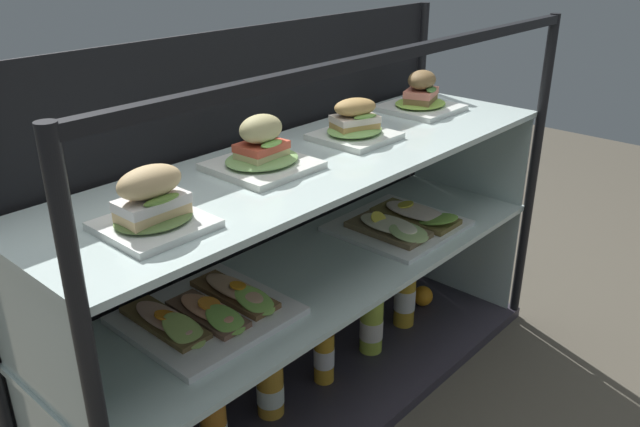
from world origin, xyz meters
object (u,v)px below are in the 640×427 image
at_px(juice_bottle_front_middle, 270,385).
at_px(juice_bottle_front_right_end, 214,427).
at_px(plated_roll_sandwich_mid_right, 152,206).
at_px(juice_bottle_near_post, 373,325).
at_px(juice_bottle_back_right, 324,355).
at_px(plated_roll_sandwich_near_left_corner, 421,97).
at_px(plated_roll_sandwich_far_left, 355,125).
at_px(open_sandwich_tray_left_of_center, 208,312).
at_px(juice_bottle_back_left, 405,296).
at_px(orange_fruit_beside_bottles, 423,296).
at_px(plated_roll_sandwich_left_of_center, 262,152).
at_px(open_sandwich_tray_right_of_center, 403,223).

bearing_deg(juice_bottle_front_middle, juice_bottle_front_right_end, -178.29).
distance_m(plated_roll_sandwich_mid_right, juice_bottle_near_post, 0.97).
bearing_deg(juice_bottle_back_right, plated_roll_sandwich_mid_right, -173.21).
height_order(plated_roll_sandwich_near_left_corner, juice_bottle_front_right_end, plated_roll_sandwich_near_left_corner).
xyz_separation_m(plated_roll_sandwich_far_left, open_sandwich_tray_left_of_center, (-0.50, 0.00, -0.32)).
bearing_deg(open_sandwich_tray_left_of_center, juice_bottle_back_left, -1.16).
bearing_deg(juice_bottle_back_left, open_sandwich_tray_left_of_center, 178.84).
distance_m(open_sandwich_tray_left_of_center, orange_fruit_beside_bottles, 0.97).
relative_size(plated_roll_sandwich_left_of_center, orange_fruit_beside_bottles, 3.06).
height_order(open_sandwich_tray_right_of_center, juice_bottle_back_right, open_sandwich_tray_right_of_center).
xyz_separation_m(plated_roll_sandwich_mid_right, juice_bottle_back_left, (0.92, 0.06, -0.63)).
distance_m(juice_bottle_front_right_end, juice_bottle_near_post, 0.59).
xyz_separation_m(plated_roll_sandwich_mid_right, orange_fruit_beside_bottles, (1.05, 0.08, -0.69)).
xyz_separation_m(juice_bottle_front_right_end, juice_bottle_back_left, (0.77, -0.01, 0.02)).
distance_m(plated_roll_sandwich_left_of_center, plated_roll_sandwich_far_left, 0.31).
bearing_deg(open_sandwich_tray_right_of_center, juice_bottle_front_middle, 174.59).
xyz_separation_m(plated_roll_sandwich_mid_right, juice_bottle_back_right, (0.53, 0.06, -0.64)).
height_order(plated_roll_sandwich_mid_right, juice_bottle_back_left, plated_roll_sandwich_mid_right).
bearing_deg(juice_bottle_front_middle, plated_roll_sandwich_far_left, -0.64).
xyz_separation_m(juice_bottle_back_left, orange_fruit_beside_bottles, (0.14, 0.02, -0.07)).
distance_m(plated_roll_sandwich_near_left_corner, juice_bottle_front_middle, 0.92).
bearing_deg(plated_roll_sandwich_far_left, juice_bottle_front_middle, 179.36).
height_order(plated_roll_sandwich_near_left_corner, juice_bottle_back_left, plated_roll_sandwich_near_left_corner).
height_order(open_sandwich_tray_right_of_center, juice_bottle_front_middle, open_sandwich_tray_right_of_center).
bearing_deg(juice_bottle_near_post, plated_roll_sandwich_near_left_corner, 12.47).
relative_size(plated_roll_sandwich_far_left, juice_bottle_front_right_end, 0.86).
bearing_deg(plated_roll_sandwich_left_of_center, juice_bottle_front_middle, -140.77).
bearing_deg(plated_roll_sandwich_mid_right, plated_roll_sandwich_far_left, 6.38).
relative_size(plated_roll_sandwich_near_left_corner, juice_bottle_back_right, 1.00).
distance_m(plated_roll_sandwich_left_of_center, juice_bottle_back_left, 0.84).
relative_size(plated_roll_sandwich_mid_right, juice_bottle_back_right, 0.87).
distance_m(plated_roll_sandwich_mid_right, orange_fruit_beside_bottles, 1.26).
height_order(plated_roll_sandwich_mid_right, plated_roll_sandwich_left_of_center, plated_roll_sandwich_left_of_center).
xyz_separation_m(plated_roll_sandwich_near_left_corner, juice_bottle_back_right, (-0.48, -0.05, -0.64)).
xyz_separation_m(plated_roll_sandwich_left_of_center, juice_bottle_back_right, (0.19, -0.02, -0.64)).
height_order(plated_roll_sandwich_far_left, open_sandwich_tray_left_of_center, plated_roll_sandwich_far_left).
height_order(plated_roll_sandwich_mid_right, orange_fruit_beside_bottles, plated_roll_sandwich_mid_right).
height_order(plated_roll_sandwich_near_left_corner, juice_bottle_front_middle, plated_roll_sandwich_near_left_corner).
bearing_deg(plated_roll_sandwich_near_left_corner, open_sandwich_tray_left_of_center, -177.87).
distance_m(juice_bottle_front_right_end, juice_bottle_back_left, 0.77).
height_order(juice_bottle_near_post, juice_bottle_back_left, juice_bottle_back_left).
bearing_deg(juice_bottle_near_post, orange_fruit_beside_bottles, 5.66).
relative_size(open_sandwich_tray_left_of_center, juice_bottle_back_right, 1.65).
bearing_deg(juice_bottle_front_right_end, plated_roll_sandwich_far_left, 0.24).
xyz_separation_m(plated_roll_sandwich_mid_right, plated_roll_sandwich_left_of_center, (0.35, 0.09, -0.00)).
bearing_deg(open_sandwich_tray_left_of_center, juice_bottle_near_post, -2.91).
xyz_separation_m(plated_roll_sandwich_near_left_corner, open_sandwich_tray_right_of_center, (-0.17, -0.08, -0.32)).
distance_m(juice_bottle_front_middle, juice_bottle_back_left, 0.58).
height_order(open_sandwich_tray_left_of_center, juice_bottle_back_right, open_sandwich_tray_left_of_center).
relative_size(juice_bottle_back_right, juice_bottle_back_left, 0.85).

